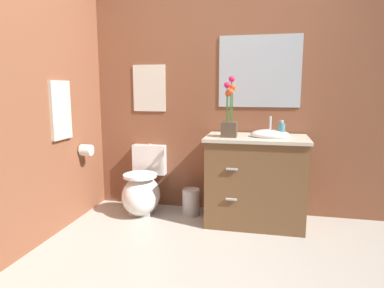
{
  "coord_description": "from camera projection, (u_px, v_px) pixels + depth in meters",
  "views": [
    {
      "loc": [
        0.4,
        -2.0,
        1.29
      ],
      "look_at": [
        -0.28,
        1.13,
        0.76
      ],
      "focal_mm": 31.78,
      "sensor_mm": 36.0,
      "label": 1
    }
  ],
  "objects": [
    {
      "name": "hanging_towel",
      "position": [
        61.0,
        110.0,
        3.02
      ],
      "size": [
        0.03,
        0.28,
        0.52
      ],
      "primitive_type": "cube",
      "color": "beige"
    },
    {
      "name": "ground_plane",
      "position": [
        198.0,
        287.0,
        2.22
      ],
      "size": [
        9.35,
        9.35,
        0.0
      ],
      "primitive_type": "plane",
      "color": "#B2ADA3"
    },
    {
      "name": "toilet_paper_roll",
      "position": [
        86.0,
        150.0,
        3.37
      ],
      "size": [
        0.11,
        0.11,
        0.11
      ],
      "primitive_type": "cylinder",
      "rotation": [
        0.0,
        1.57,
        0.0
      ],
      "color": "white"
    },
    {
      "name": "soap_bottle",
      "position": [
        281.0,
        130.0,
        3.08
      ],
      "size": [
        0.07,
        0.07,
        0.16
      ],
      "color": "teal",
      "rests_on": "vanity_cabinet"
    },
    {
      "name": "trash_bin",
      "position": [
        191.0,
        202.0,
        3.47
      ],
      "size": [
        0.18,
        0.18,
        0.27
      ],
      "color": "#B7B7BC",
      "rests_on": "ground_plane"
    },
    {
      "name": "wall_back",
      "position": [
        247.0,
        92.0,
        3.43
      ],
      "size": [
        4.36,
        0.05,
        2.5
      ],
      "primitive_type": "cube",
      "color": "brown",
      "rests_on": "ground_plane"
    },
    {
      "name": "vanity_cabinet",
      "position": [
        256.0,
        179.0,
        3.22
      ],
      "size": [
        0.94,
        0.56,
        1.02
      ],
      "color": "brown",
      "rests_on": "ground_plane"
    },
    {
      "name": "flower_vase",
      "position": [
        229.0,
        119.0,
        3.11
      ],
      "size": [
        0.14,
        0.14,
        0.56
      ],
      "color": "#4C3D2D",
      "rests_on": "vanity_cabinet"
    },
    {
      "name": "toilet",
      "position": [
        143.0,
        190.0,
        3.52
      ],
      "size": [
        0.38,
        0.59,
        0.69
      ],
      "color": "white",
      "rests_on": "ground_plane"
    },
    {
      "name": "wall_left",
      "position": [
        36.0,
        93.0,
        2.75
      ],
      "size": [
        0.05,
        4.15,
        2.5
      ],
      "primitive_type": "cube",
      "color": "brown",
      "rests_on": "ground_plane"
    },
    {
      "name": "wall_poster",
      "position": [
        149.0,
        88.0,
        3.61
      ],
      "size": [
        0.36,
        0.01,
        0.49
      ],
      "primitive_type": "cube",
      "color": "silver"
    },
    {
      "name": "wall_mirror",
      "position": [
        259.0,
        71.0,
        3.34
      ],
      "size": [
        0.8,
        0.01,
        0.7
      ],
      "primitive_type": "cube",
      "color": "#B2BCC6"
    }
  ]
}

